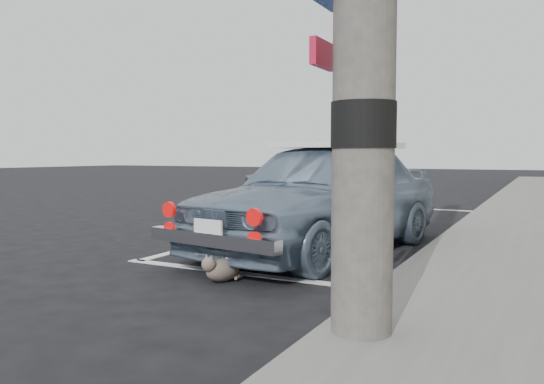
% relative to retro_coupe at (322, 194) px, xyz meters
% --- Properties ---
extents(ground, '(80.00, 80.00, 0.00)m').
position_rel_retro_coupe_xyz_m(ground, '(-0.60, -1.00, -0.67)').
color(ground, black).
rests_on(ground, ground).
extents(pline_rear, '(3.00, 0.12, 0.01)m').
position_rel_retro_coupe_xyz_m(pline_rear, '(-0.10, -1.50, -0.67)').
color(pline_rear, silver).
rests_on(pline_rear, ground).
extents(pline_front, '(3.00, 0.12, 0.01)m').
position_rel_retro_coupe_xyz_m(pline_front, '(-0.10, 5.50, -0.67)').
color(pline_front, silver).
rests_on(pline_front, ground).
extents(pline_side, '(0.12, 7.00, 0.01)m').
position_rel_retro_coupe_xyz_m(pline_side, '(-1.50, 2.00, -0.67)').
color(pline_side, silver).
rests_on(pline_side, ground).
extents(retro_coupe, '(2.18, 4.11, 1.33)m').
position_rel_retro_coupe_xyz_m(retro_coupe, '(0.00, 0.00, 0.00)').
color(retro_coupe, slate).
rests_on(retro_coupe, ground).
extents(cat, '(0.32, 0.47, 0.27)m').
position_rel_retro_coupe_xyz_m(cat, '(-0.22, -1.86, -0.55)').
color(cat, '#756459').
rests_on(cat, ground).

